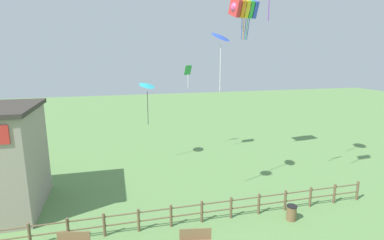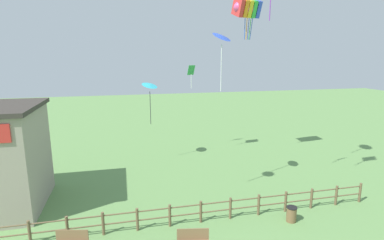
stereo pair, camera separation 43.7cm
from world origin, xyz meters
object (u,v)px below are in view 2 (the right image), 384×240
Objects in this scene: kite_blue_delta at (222,38)px; kite_cyan_delta at (150,86)px; kite_rainbow_parafoil at (247,8)px; park_bench_near_fence at (193,240)px; kite_green_diamond at (191,73)px; trash_bin at (291,214)px.

kite_blue_delta is 8.10m from kite_cyan_delta.
kite_blue_delta is at bearing -125.05° from kite_rainbow_parafoil.
park_bench_near_fence is 15.99m from kite_green_diamond.
kite_rainbow_parafoil is at bearing 54.95° from kite_blue_delta.
kite_rainbow_parafoil is 7.05m from kite_blue_delta.
park_bench_near_fence is at bearing -118.46° from kite_blue_delta.
kite_green_diamond is at bearing 100.33° from trash_bin.
kite_rainbow_parafoil is 1.56× the size of kite_green_diamond.
trash_bin is at bearing -79.67° from kite_green_diamond.
park_bench_near_fence is 13.34m from kite_cyan_delta.
kite_blue_delta is at bearing 61.54° from park_bench_near_fence.
trash_bin is 14.82m from kite_green_diamond.
park_bench_near_fence reaches higher than trash_bin.
kite_blue_delta is at bearing 119.67° from trash_bin.
kite_blue_delta reaches higher than kite_green_diamond.
kite_cyan_delta is at bearing -150.48° from kite_green_diamond.
kite_rainbow_parafoil reaches higher than kite_cyan_delta.
kite_cyan_delta is (-7.45, 1.03, -5.89)m from kite_rainbow_parafoil.
kite_cyan_delta is at bearing 172.10° from kite_rainbow_parafoil.
kite_green_diamond reaches higher than park_bench_near_fence.
kite_rainbow_parafoil is at bearing 58.21° from park_bench_near_fence.
kite_cyan_delta is 1.67× the size of kite_green_diamond.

